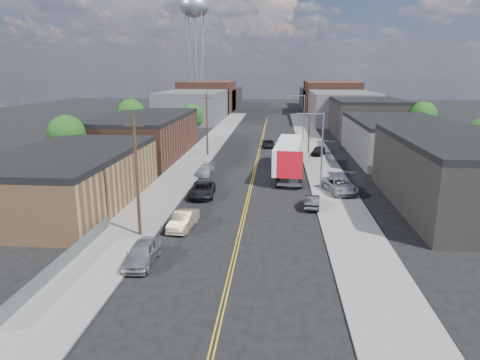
% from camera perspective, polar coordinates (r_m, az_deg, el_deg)
% --- Properties ---
extents(ground, '(260.00, 260.00, 0.00)m').
position_cam_1_polar(ground, '(83.61, 2.88, 5.15)').
color(ground, black).
rests_on(ground, ground).
extents(centerline, '(0.32, 120.00, 0.01)m').
position_cam_1_polar(centerline, '(68.86, 2.41, 3.16)').
color(centerline, gold).
rests_on(centerline, ground).
extents(sidewalk_left, '(5.00, 140.00, 0.15)m').
position_cam_1_polar(sidewalk_left, '(69.90, -5.40, 3.34)').
color(sidewalk_left, slate).
rests_on(sidewalk_left, ground).
extents(sidewalk_right, '(5.00, 140.00, 0.15)m').
position_cam_1_polar(sidewalk_right, '(69.09, 10.32, 3.04)').
color(sidewalk_right, slate).
rests_on(sidewalk_right, ground).
extents(warehouse_tan, '(12.00, 22.00, 5.60)m').
position_cam_1_polar(warehouse_tan, '(46.79, -21.79, 0.28)').
color(warehouse_tan, olive).
rests_on(warehouse_tan, ground).
extents(warehouse_brown, '(12.00, 26.00, 6.60)m').
position_cam_1_polar(warehouse_brown, '(70.43, -12.47, 5.81)').
color(warehouse_brown, '#48271D').
rests_on(warehouse_brown, ground).
extents(industrial_right_a, '(14.00, 22.00, 7.10)m').
position_cam_1_polar(industrial_right_a, '(47.58, 28.41, 0.72)').
color(industrial_right_a, black).
rests_on(industrial_right_a, ground).
extents(industrial_right_b, '(14.00, 24.00, 6.10)m').
position_cam_1_polar(industrial_right_b, '(71.83, 20.37, 5.21)').
color(industrial_right_b, '#39393B').
rests_on(industrial_right_b, ground).
extents(industrial_right_c, '(14.00, 22.00, 7.60)m').
position_cam_1_polar(industrial_right_c, '(96.87, 16.44, 8.11)').
color(industrial_right_c, black).
rests_on(industrial_right_c, ground).
extents(skyline_left_a, '(16.00, 30.00, 8.00)m').
position_cam_1_polar(skyline_left_a, '(120.07, -6.17, 9.80)').
color(skyline_left_a, '#39393B').
rests_on(skyline_left_a, ground).
extents(skyline_right_a, '(16.00, 30.00, 8.00)m').
position_cam_1_polar(skyline_right_a, '(119.09, 13.35, 9.46)').
color(skyline_right_a, '#39393B').
rests_on(skyline_right_a, ground).
extents(skyline_left_b, '(16.00, 26.00, 10.00)m').
position_cam_1_polar(skyline_left_b, '(144.57, -4.27, 11.00)').
color(skyline_left_b, '#48271D').
rests_on(skyline_left_b, ground).
extents(skyline_right_b, '(16.00, 26.00, 10.00)m').
position_cam_1_polar(skyline_right_b, '(143.75, 11.97, 10.71)').
color(skyline_right_b, '#48271D').
rests_on(skyline_right_b, ground).
extents(skyline_left_c, '(16.00, 40.00, 7.00)m').
position_cam_1_polar(skyline_left_c, '(164.40, -3.14, 10.89)').
color(skyline_left_c, black).
rests_on(skyline_left_c, ground).
extents(skyline_right_c, '(16.00, 40.00, 7.00)m').
position_cam_1_polar(skyline_right_c, '(163.68, 11.12, 10.63)').
color(skyline_right_c, black).
rests_on(skyline_right_c, ground).
extents(water_tower, '(9.00, 9.00, 36.90)m').
position_cam_1_polar(water_tower, '(135.92, -6.09, 21.58)').
color(water_tower, gray).
rests_on(water_tower, ground).
extents(streetlight_near, '(3.39, 0.25, 9.00)m').
position_cam_1_polar(streetlight_near, '(48.39, 10.44, 4.58)').
color(streetlight_near, gray).
rests_on(streetlight_near, ground).
extents(streetlight_far, '(3.39, 0.25, 9.00)m').
position_cam_1_polar(streetlight_far, '(83.01, 8.24, 8.66)').
color(streetlight_far, gray).
rests_on(streetlight_far, ground).
extents(utility_pole_left_near, '(1.60, 0.26, 10.00)m').
position_cam_1_polar(utility_pole_left_near, '(35.31, -13.59, 0.51)').
color(utility_pole_left_near, black).
rests_on(utility_pole_left_near, ground).
extents(utility_pole_left_far, '(1.60, 0.26, 10.00)m').
position_cam_1_polar(utility_pole_left_far, '(68.89, -4.43, 7.46)').
color(utility_pole_left_far, black).
rests_on(utility_pole_left_far, ground).
extents(utility_pole_right, '(1.60, 0.26, 10.00)m').
position_cam_1_polar(utility_pole_right, '(71.16, 9.23, 7.54)').
color(utility_pole_right, black).
rests_on(utility_pole_right, ground).
extents(chainlink_fence, '(0.05, 16.00, 1.22)m').
position_cam_1_polar(chainlink_fence, '(32.32, -22.42, -9.91)').
color(chainlink_fence, slate).
rests_on(chainlink_fence, ground).
extents(tree_left_near, '(4.85, 4.76, 7.91)m').
position_cam_1_polar(tree_left_near, '(59.54, -22.05, 5.42)').
color(tree_left_near, black).
rests_on(tree_left_near, ground).
extents(tree_left_mid, '(5.10, 5.04, 8.37)m').
position_cam_1_polar(tree_left_mid, '(82.40, -14.27, 8.44)').
color(tree_left_mid, black).
rests_on(tree_left_mid, ground).
extents(tree_left_far, '(4.35, 4.20, 6.97)m').
position_cam_1_polar(tree_left_far, '(86.61, -6.39, 8.44)').
color(tree_left_far, black).
rests_on(tree_left_far, ground).
extents(tree_right_far, '(4.85, 4.76, 7.91)m').
position_cam_1_polar(tree_right_far, '(87.22, 23.27, 7.82)').
color(tree_right_far, black).
rests_on(tree_right_far, ground).
extents(semi_truck, '(4.10, 17.53, 4.54)m').
position_cam_1_polar(semi_truck, '(57.44, 6.42, 3.47)').
color(semi_truck, silver).
rests_on(semi_truck, ground).
extents(car_left_a, '(1.99, 4.80, 1.63)m').
position_cam_1_polar(car_left_a, '(31.48, -12.93, -9.48)').
color(car_left_a, '#999C9D').
rests_on(car_left_a, ground).
extents(car_left_b, '(2.11, 4.80, 1.53)m').
position_cam_1_polar(car_left_b, '(37.62, -7.56, -5.31)').
color(car_left_b, '#947C61').
rests_on(car_left_b, ground).
extents(car_left_c, '(2.84, 5.59, 1.51)m').
position_cam_1_polar(car_left_c, '(46.80, -5.01, -1.31)').
color(car_left_c, black).
rests_on(car_left_c, ground).
extents(car_left_d, '(2.19, 4.69, 1.33)m').
position_cam_1_polar(car_left_d, '(56.74, -4.65, 1.39)').
color(car_left_d, '#BBBEC1').
rests_on(car_left_d, ground).
extents(car_right_oncoming, '(1.78, 4.21, 1.35)m').
position_cam_1_polar(car_right_oncoming, '(43.43, 9.58, -2.81)').
color(car_right_oncoming, black).
rests_on(car_right_oncoming, ground).
extents(car_right_lot_a, '(4.01, 6.33, 1.63)m').
position_cam_1_polar(car_right_lot_a, '(48.91, 13.13, -0.70)').
color(car_right_lot_a, '#9DA0A1').
rests_on(car_right_lot_a, sidewalk_right).
extents(car_right_lot_c, '(2.93, 4.50, 1.42)m').
position_cam_1_polar(car_right_lot_c, '(70.25, 10.41, 3.88)').
color(car_right_lot_c, black).
rests_on(car_right_lot_c, sidewalk_right).
extents(car_ahead_truck, '(2.61, 4.88, 1.30)m').
position_cam_1_polar(car_ahead_truck, '(77.19, 3.83, 4.85)').
color(car_ahead_truck, black).
rests_on(car_ahead_truck, ground).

